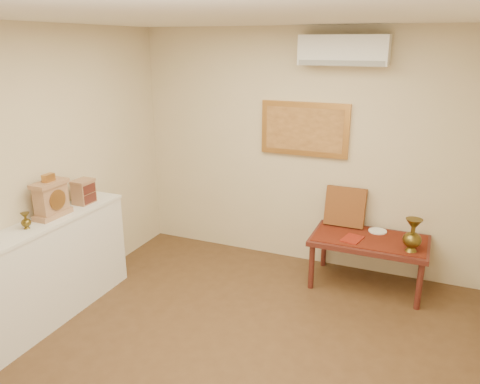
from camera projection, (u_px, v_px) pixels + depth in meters
The scene contains 16 objects.
floor at pixel (222, 371), 3.77m from camera, with size 4.50×4.50×0.00m, color brown.
ceiling at pixel (217, 13), 2.95m from camera, with size 4.50×4.50×0.00m, color silver.
wall_back at pixel (304, 150), 5.33m from camera, with size 4.00×0.02×2.70m, color beige.
wall_left at pixel (14, 183), 4.10m from camera, with size 0.02×4.50×2.70m, color beige.
brass_urn_small at pixel (25, 218), 4.04m from camera, with size 0.09×0.09×0.19m, color brown, non-canonical shape.
table_cloth at pixel (370, 238), 4.93m from camera, with size 1.14×0.59×0.01m, color #621D10.
brass_urn_tall at pixel (413, 232), 4.56m from camera, with size 0.18×0.18×0.41m, color brown, non-canonical shape.
plate at pixel (378, 231), 5.09m from camera, with size 0.20×0.20×0.01m, color white.
menu at pixel (352, 239), 4.89m from camera, with size 0.18×0.25×0.01m, color maroon.
cushion at pixel (345, 207), 5.22m from camera, with size 0.44×0.10×0.44m, color #5B1A12.
display_ledge at pixel (42, 274), 4.30m from camera, with size 0.37×2.02×0.98m.
mantel_clock at pixel (51, 199), 4.30m from camera, with size 0.17×0.36×0.41m.
wooden_chest at pixel (84, 191), 4.67m from camera, with size 0.16×0.21×0.24m.
low_table at pixel (369, 244), 4.96m from camera, with size 1.20×0.70×0.55m.
painting at pixel (304, 129), 5.23m from camera, with size 1.00×0.06×0.60m.
ac_unit at pixel (344, 50), 4.73m from camera, with size 0.90×0.25×0.30m.
Camera 1 is at (1.36, -2.84, 2.53)m, focal length 35.00 mm.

